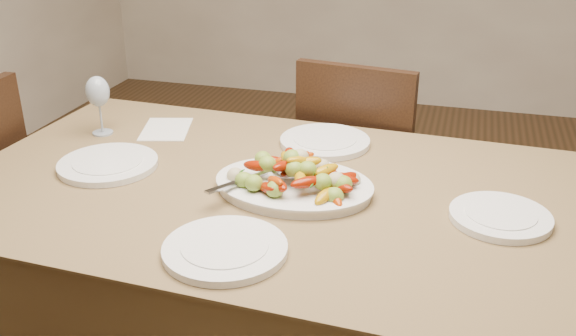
% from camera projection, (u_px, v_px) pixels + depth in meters
% --- Properties ---
extents(dining_table, '(1.88, 1.12, 0.76)m').
position_uv_depth(dining_table, '(288.00, 304.00, 1.88)').
color(dining_table, brown).
rests_on(dining_table, ground).
extents(chair_far, '(0.48, 0.48, 0.95)m').
position_uv_depth(chair_far, '(367.00, 173.00, 2.48)').
color(chair_far, black).
rests_on(chair_far, ground).
extents(serving_platter, '(0.43, 0.32, 0.02)m').
position_uv_depth(serving_platter, '(294.00, 187.00, 1.71)').
color(serving_platter, white).
rests_on(serving_platter, dining_table).
extents(roasted_vegetables, '(0.35, 0.24, 0.09)m').
position_uv_depth(roasted_vegetables, '(294.00, 168.00, 1.68)').
color(roasted_vegetables, '#781402').
rests_on(roasted_vegetables, serving_platter).
extents(serving_spoon, '(0.28, 0.17, 0.03)m').
position_uv_depth(serving_spoon, '(266.00, 177.00, 1.68)').
color(serving_spoon, '#9EA0A8').
rests_on(serving_spoon, serving_platter).
extents(plate_left, '(0.28, 0.28, 0.02)m').
position_uv_depth(plate_left, '(108.00, 164.00, 1.85)').
color(plate_left, white).
rests_on(plate_left, dining_table).
extents(plate_right, '(0.25, 0.25, 0.02)m').
position_uv_depth(plate_right, '(500.00, 217.00, 1.56)').
color(plate_right, white).
rests_on(plate_right, dining_table).
extents(plate_far, '(0.28, 0.28, 0.02)m').
position_uv_depth(plate_far, '(325.00, 142.00, 2.01)').
color(plate_far, white).
rests_on(plate_far, dining_table).
extents(plate_near, '(0.28, 0.28, 0.02)m').
position_uv_depth(plate_near, '(225.00, 249.00, 1.43)').
color(plate_near, white).
rests_on(plate_near, dining_table).
extents(wine_glass, '(0.08, 0.08, 0.20)m').
position_uv_depth(wine_glass, '(99.00, 104.00, 2.05)').
color(wine_glass, '#8C99A5').
rests_on(wine_glass, dining_table).
extents(menu_card, '(0.20, 0.24, 0.00)m').
position_uv_depth(menu_card, '(166.00, 129.00, 2.13)').
color(menu_card, silver).
rests_on(menu_card, dining_table).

